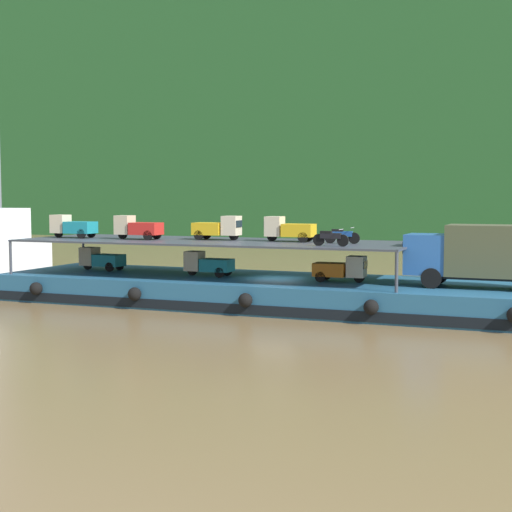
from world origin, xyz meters
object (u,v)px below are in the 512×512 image
object	(u,v)px
covered_lorry	(481,254)
motorcycle_upper_centre	(342,235)
mini_truck_upper_stern	(72,226)
mini_truck_upper_bow	(289,229)
motorcycle_upper_port	(330,238)
mini_truck_lower_aft	(208,264)
mini_truck_upper_mid	(137,227)
mini_truck_lower_mid	(341,269)
mini_truck_lower_stern	(101,259)
cargo_barge	(275,292)
mini_truck_upper_fore	(218,228)

from	to	relation	value
covered_lorry	motorcycle_upper_centre	world-z (taller)	covered_lorry
mini_truck_upper_stern	mini_truck_upper_bow	xyz separation A→B (m)	(13.36, 1.23, 0.00)
motorcycle_upper_port	motorcycle_upper_centre	xyz separation A→B (m)	(-0.01, 2.20, 0.00)
mini_truck_lower_aft	mini_truck_upper_mid	world-z (taller)	mini_truck_upper_mid
mini_truck_lower_mid	motorcycle_upper_centre	xyz separation A→B (m)	(-0.03, 0.25, 1.74)
mini_truck_lower_stern	mini_truck_upper_mid	distance (m)	3.84
cargo_barge	mini_truck_lower_aft	distance (m)	4.25
mini_truck_lower_aft	motorcycle_upper_centre	distance (m)	7.92
mini_truck_lower_mid	mini_truck_upper_bow	world-z (taller)	mini_truck_upper_bow
covered_lorry	motorcycle_upper_port	world-z (taller)	covered_lorry
cargo_barge	mini_truck_upper_fore	size ratio (longest dim) A/B	11.47
mini_truck_lower_mid	motorcycle_upper_port	world-z (taller)	motorcycle_upper_port
mini_truck_upper_fore	mini_truck_lower_stern	bearing A→B (deg)	-177.93
mini_truck_lower_mid	mini_truck_upper_bow	bearing A→B (deg)	164.22
covered_lorry	mini_truck_lower_stern	world-z (taller)	covered_lorry
cargo_barge	mini_truck_upper_stern	size ratio (longest dim) A/B	11.45
mini_truck_lower_stern	motorcycle_upper_port	world-z (taller)	motorcycle_upper_port
cargo_barge	mini_truck_upper_fore	bearing A→B (deg)	169.56
covered_lorry	mini_truck_lower_mid	xyz separation A→B (m)	(-7.10, 0.13, -1.00)
cargo_barge	mini_truck_lower_aft	size ratio (longest dim) A/B	11.54
cargo_barge	mini_truck_lower_stern	xyz separation A→B (m)	(-11.45, 0.42, 1.44)
cargo_barge	covered_lorry	world-z (taller)	covered_lorry
mini_truck_upper_mid	motorcycle_upper_port	bearing A→B (deg)	-7.68
mini_truck_upper_bow	mini_truck_lower_aft	bearing A→B (deg)	-169.31
mini_truck_upper_fore	mini_truck_upper_bow	xyz separation A→B (m)	(4.31, -0.00, 0.00)
cargo_barge	covered_lorry	distance (m)	11.13
mini_truck_lower_stern	mini_truck_upper_bow	xyz separation A→B (m)	(12.00, 0.27, 2.00)
mini_truck_upper_mid	mini_truck_upper_bow	bearing A→B (deg)	7.93
covered_lorry	mini_truck_lower_stern	bearing A→B (deg)	178.04
motorcycle_upper_port	mini_truck_upper_stern	bearing A→B (deg)	174.37
mini_truck_lower_stern	mini_truck_lower_aft	xyz separation A→B (m)	(7.46, -0.58, 0.00)
mini_truck_upper_bow	mini_truck_upper_mid	bearing A→B (deg)	-172.07
mini_truck_lower_mid	mini_truck_upper_fore	distance (m)	7.83
mini_truck_upper_stern	mini_truck_upper_fore	world-z (taller)	same
covered_lorry	mini_truck_lower_aft	size ratio (longest dim) A/B	2.87
mini_truck_upper_stern	cargo_barge	bearing A→B (deg)	2.41
mini_truck_lower_stern	mini_truck_upper_bow	world-z (taller)	mini_truck_upper_bow
mini_truck_lower_aft	mini_truck_upper_fore	distance (m)	2.19
mini_truck_lower_stern	mini_truck_lower_mid	bearing A→B (deg)	-2.39
mini_truck_lower_mid	mini_truck_upper_mid	size ratio (longest dim) A/B	1.00
covered_lorry	mini_truck_upper_bow	size ratio (longest dim) A/B	2.85
mini_truck_lower_aft	mini_truck_upper_fore	world-z (taller)	mini_truck_upper_fore
mini_truck_lower_aft	mini_truck_upper_mid	distance (m)	4.77
mini_truck_upper_stern	mini_truck_upper_bow	bearing A→B (deg)	5.25
mini_truck_upper_stern	mini_truck_upper_mid	distance (m)	4.50
mini_truck_upper_mid	motorcycle_upper_centre	bearing A→B (deg)	2.74
covered_lorry	mini_truck_upper_mid	size ratio (longest dim) A/B	2.85
mini_truck_upper_mid	mini_truck_lower_mid	bearing A→B (deg)	1.55
cargo_barge	mini_truck_upper_bow	xyz separation A→B (m)	(0.55, 0.69, 3.44)
mini_truck_lower_aft	mini_truck_lower_mid	size ratio (longest dim) A/B	1.00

